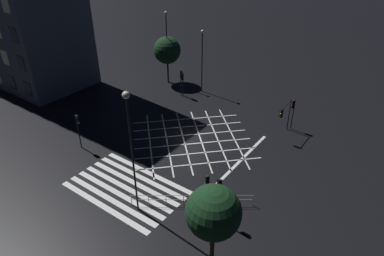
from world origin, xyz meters
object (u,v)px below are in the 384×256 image
(traffic_light_se_cross, at_px, (219,191))
(street_tree_near, at_px, (213,213))
(street_lamp_west, at_px, (130,133))
(street_tree_far, at_px, (167,50))
(traffic_light_nw_main, at_px, (181,78))
(traffic_light_sw_main, at_px, (78,125))
(traffic_light_ne_cross, at_px, (285,113))
(street_lamp_east, at_px, (167,40))
(traffic_light_se_main, at_px, (208,186))
(traffic_light_ne_main, at_px, (293,108))
(street_lamp_far, at_px, (202,54))
(traffic_light_nw_cross, at_px, (182,80))

(traffic_light_se_cross, distance_m, street_tree_near, 3.96)
(street_lamp_west, bearing_deg, street_tree_far, 123.74)
(traffic_light_se_cross, bearing_deg, traffic_light_nw_main, 44.17)
(street_lamp_west, height_order, street_tree_near, street_lamp_west)
(traffic_light_sw_main, bearing_deg, traffic_light_ne_cross, 42.27)
(traffic_light_nw_main, bearing_deg, traffic_light_sw_main, -92.83)
(traffic_light_sw_main, bearing_deg, street_lamp_east, 100.79)
(traffic_light_se_main, distance_m, street_tree_near, 4.71)
(traffic_light_ne_main, height_order, street_tree_near, street_tree_near)
(street_lamp_far, bearing_deg, traffic_light_nw_cross, -115.07)
(traffic_light_se_main, relative_size, traffic_light_ne_cross, 0.98)
(traffic_light_se_main, distance_m, street_lamp_east, 26.66)
(traffic_light_ne_cross, xyz_separation_m, street_lamp_far, (-13.47, 4.45, 2.53))
(traffic_light_sw_main, xyz_separation_m, street_lamp_east, (-3.48, 18.28, 3.46))
(traffic_light_nw_main, bearing_deg, street_tree_near, -48.46)
(traffic_light_se_cross, bearing_deg, street_tree_far, 46.92)
(traffic_light_se_cross, height_order, traffic_light_nw_main, traffic_light_se_cross)
(traffic_light_ne_cross, bearing_deg, street_lamp_west, -15.49)
(traffic_light_se_cross, height_order, street_tree_near, street_tree_near)
(traffic_light_sw_main, xyz_separation_m, traffic_light_nw_cross, (0.85, 15.93, -0.40))
(traffic_light_sw_main, bearing_deg, traffic_light_nw_cross, 86.95)
(traffic_light_sw_main, relative_size, street_tree_far, 0.57)
(traffic_light_nw_cross, relative_size, traffic_light_ne_cross, 0.86)
(street_lamp_east, relative_size, street_tree_far, 1.52)
(traffic_light_ne_main, xyz_separation_m, street_tree_near, (2.31, -19.75, 1.73))
(traffic_light_sw_main, distance_m, street_lamp_far, 18.91)
(traffic_light_nw_main, height_order, street_tree_far, street_tree_far)
(traffic_light_nw_main, distance_m, street_tree_near, 26.14)
(traffic_light_se_main, xyz_separation_m, traffic_light_se_cross, (1.12, -0.16, 0.20))
(street_lamp_west, relative_size, street_tree_near, 1.70)
(traffic_light_sw_main, xyz_separation_m, street_lamp_west, (10.78, -3.16, 4.43))
(traffic_light_ne_cross, xyz_separation_m, street_tree_far, (-19.30, 4.40, 1.91))
(street_lamp_west, height_order, street_tree_far, street_lamp_west)
(traffic_light_se_main, distance_m, traffic_light_nw_main, 21.69)
(street_lamp_west, bearing_deg, traffic_light_sw_main, 163.67)
(street_lamp_east, bearing_deg, traffic_light_se_cross, -43.01)
(street_tree_near, bearing_deg, traffic_light_ne_cross, 97.99)
(traffic_light_nw_cross, relative_size, traffic_light_nw_main, 0.89)
(traffic_light_nw_cross, distance_m, traffic_light_ne_main, 14.92)
(street_tree_near, xyz_separation_m, street_tree_far, (-21.80, 22.26, 0.43))
(traffic_light_nw_main, distance_m, street_lamp_far, 4.10)
(traffic_light_nw_cross, xyz_separation_m, traffic_light_ne_cross, (14.72, -1.78, 0.47))
(traffic_light_nw_cross, relative_size, traffic_light_se_main, 0.88)
(street_tree_far, bearing_deg, street_lamp_west, -56.26)
(traffic_light_se_main, relative_size, traffic_light_nw_main, 1.01)
(traffic_light_se_main, height_order, traffic_light_nw_main, traffic_light_se_main)
(traffic_light_ne_cross, bearing_deg, street_tree_far, -102.84)
(traffic_light_se_main, height_order, street_lamp_east, street_lamp_east)
(street_tree_far, bearing_deg, traffic_light_nw_cross, -29.82)
(street_tree_far, bearing_deg, street_lamp_far, 0.55)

